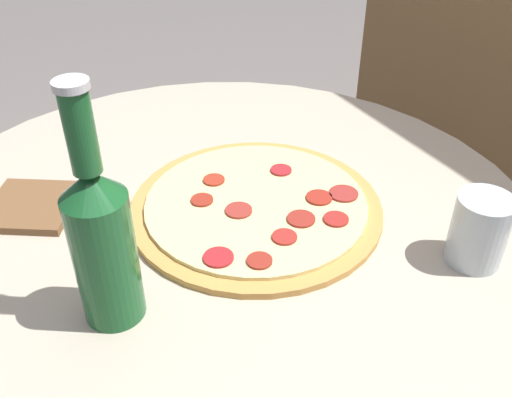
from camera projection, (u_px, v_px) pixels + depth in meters
table at (220, 303)px, 0.93m from camera, size 0.95×0.95×0.70m
pizza at (257, 206)px, 0.84m from camera, size 0.37×0.37×0.02m
beer_bottle at (102, 239)px, 0.61m from camera, size 0.07×0.07×0.29m
pizza_paddle at (8, 205)px, 0.84m from camera, size 0.20×0.26×0.02m
drinking_glass at (479, 230)px, 0.72m from camera, size 0.07×0.07×0.10m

